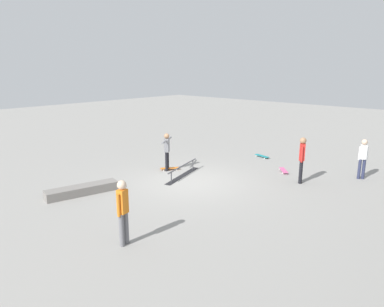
% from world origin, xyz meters
% --- Properties ---
extents(ground_plane, '(60.00, 60.00, 0.00)m').
position_xyz_m(ground_plane, '(0.00, 0.00, 0.00)').
color(ground_plane, gray).
extents(grind_rail, '(2.49, 0.97, 0.44)m').
position_xyz_m(grind_rail, '(-0.33, -0.67, 0.19)').
color(grind_rail, black).
rests_on(grind_rail, ground_plane).
extents(skate_ledge, '(2.48, 1.09, 0.30)m').
position_xyz_m(skate_ledge, '(3.47, -1.77, 0.15)').
color(skate_ledge, gray).
rests_on(skate_ledge, ground_plane).
extents(skater_main, '(1.14, 0.71, 1.58)m').
position_xyz_m(skater_main, '(-0.43, -1.66, 0.92)').
color(skater_main, black).
rests_on(skater_main, ground_plane).
extents(skateboard_main, '(0.76, 0.65, 0.09)m').
position_xyz_m(skateboard_main, '(-0.56, -1.64, 0.07)').
color(skateboard_main, orange).
rests_on(skateboard_main, ground_plane).
extents(bystander_orange_shirt, '(0.38, 0.23, 1.65)m').
position_xyz_m(bystander_orange_shirt, '(4.65, 2.13, 0.93)').
color(bystander_orange_shirt, slate).
rests_on(bystander_orange_shirt, ground_plane).
extents(bystander_red_shirt, '(0.39, 0.28, 1.73)m').
position_xyz_m(bystander_red_shirt, '(-2.67, 3.18, 0.98)').
color(bystander_red_shirt, black).
rests_on(bystander_red_shirt, ground_plane).
extents(bystander_white_shirt, '(0.27, 0.32, 1.56)m').
position_xyz_m(bystander_white_shirt, '(-4.71, 4.70, 0.88)').
color(bystander_white_shirt, '#2D3351').
rests_on(bystander_white_shirt, ground_plane).
extents(loose_skateboard_teal, '(0.39, 0.82, 0.09)m').
position_xyz_m(loose_skateboard_teal, '(-5.00, 0.13, 0.07)').
color(loose_skateboard_teal, teal).
rests_on(loose_skateboard_teal, ground_plane).
extents(loose_skateboard_pink, '(0.73, 0.68, 0.09)m').
position_xyz_m(loose_skateboard_pink, '(-3.52, 2.05, 0.07)').
color(loose_skateboard_pink, '#E05993').
rests_on(loose_skateboard_pink, ground_plane).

